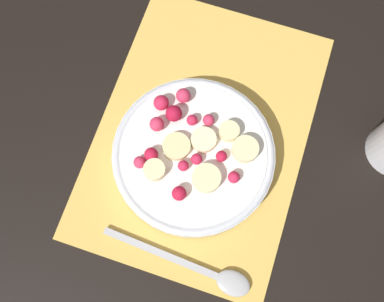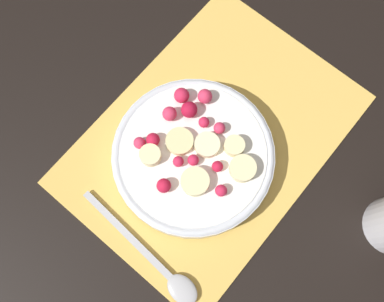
# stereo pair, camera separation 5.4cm
# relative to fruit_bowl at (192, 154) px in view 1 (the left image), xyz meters

# --- Properties ---
(ground_plane) EXTENTS (3.00, 3.00, 0.00)m
(ground_plane) POSITION_rel_fruit_bowl_xyz_m (0.04, -0.00, -0.03)
(ground_plane) COLOR black
(placemat) EXTENTS (0.40, 0.28, 0.01)m
(placemat) POSITION_rel_fruit_bowl_xyz_m (0.04, -0.00, -0.02)
(placemat) COLOR #E0B251
(placemat) RESTS_ON ground_plane
(fruit_bowl) EXTENTS (0.21, 0.21, 0.05)m
(fruit_bowl) POSITION_rel_fruit_bowl_xyz_m (0.00, 0.00, 0.00)
(fruit_bowl) COLOR silver
(fruit_bowl) RESTS_ON placemat
(spoon) EXTENTS (0.03, 0.20, 0.01)m
(spoon) POSITION_rel_fruit_bowl_xyz_m (-0.14, -0.07, -0.02)
(spoon) COLOR #B2B2B7
(spoon) RESTS_ON placemat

